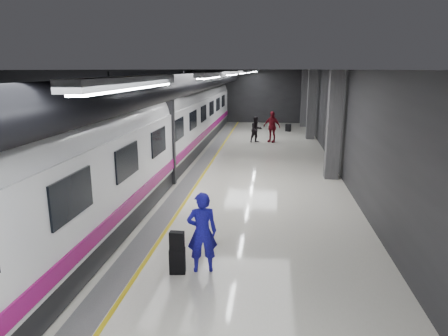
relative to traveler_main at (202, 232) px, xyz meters
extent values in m
plane|color=silver|center=(-0.50, 6.64, -0.94)|extent=(40.00, 40.00, 0.00)
cube|color=black|center=(-0.50, 6.64, 3.56)|extent=(10.00, 40.00, 0.02)
cube|color=#28282B|center=(-0.50, 26.64, 1.31)|extent=(10.00, 0.02, 4.50)
cube|color=#28282B|center=(-5.50, 6.64, 1.31)|extent=(0.02, 40.00, 4.50)
cube|color=#28282B|center=(4.50, 6.64, 1.31)|extent=(0.02, 40.00, 4.50)
cube|color=slate|center=(-1.85, 6.64, -0.94)|extent=(0.65, 39.80, 0.01)
cube|color=gold|center=(-1.45, 6.64, -0.94)|extent=(0.10, 39.80, 0.01)
cylinder|color=black|center=(-1.80, 6.64, 3.01)|extent=(0.80, 38.00, 0.80)
cube|color=silver|center=(0.10, -4.36, 3.46)|extent=(0.22, 2.60, 0.10)
cube|color=silver|center=(0.10, 0.64, 3.46)|extent=(0.22, 2.60, 0.10)
cube|color=silver|center=(0.10, 5.64, 3.46)|extent=(0.22, 2.60, 0.10)
cube|color=silver|center=(0.10, 10.64, 3.46)|extent=(0.22, 2.60, 0.10)
cube|color=silver|center=(0.10, 15.64, 3.46)|extent=(0.22, 2.60, 0.10)
cube|color=silver|center=(0.10, 20.64, 3.46)|extent=(0.22, 2.60, 0.10)
cube|color=silver|center=(0.10, 24.64, 3.46)|extent=(0.22, 2.60, 0.10)
cube|color=#515154|center=(4.05, 8.64, 1.31)|extent=(0.55, 0.55, 4.50)
cube|color=#515154|center=(4.05, 18.64, 1.31)|extent=(0.55, 0.55, 4.50)
cube|color=#515154|center=(4.05, 24.64, 1.31)|extent=(0.55, 0.55, 4.50)
cube|color=black|center=(-3.75, 6.64, -0.59)|extent=(2.80, 38.00, 0.60)
cube|color=white|center=(-3.75, 6.64, 0.81)|extent=(2.90, 38.00, 2.20)
cylinder|color=white|center=(-3.75, 6.64, 1.76)|extent=(2.80, 38.00, 2.80)
cube|color=#890C5E|center=(-2.28, 6.64, 0.01)|extent=(0.04, 38.00, 0.35)
cube|color=black|center=(-3.75, 6.64, 1.06)|extent=(3.05, 0.25, 3.80)
cube|color=black|center=(-2.28, -1.36, 1.21)|extent=(0.05, 1.60, 0.85)
cube|color=black|center=(-2.28, 1.64, 1.21)|extent=(0.05, 1.60, 0.85)
cube|color=black|center=(-2.28, 4.64, 1.21)|extent=(0.05, 1.60, 0.85)
cube|color=black|center=(-2.28, 7.64, 1.21)|extent=(0.05, 1.60, 0.85)
cube|color=black|center=(-2.28, 10.64, 1.21)|extent=(0.05, 1.60, 0.85)
cube|color=black|center=(-2.28, 13.64, 1.21)|extent=(0.05, 1.60, 0.85)
cube|color=black|center=(-2.28, 16.64, 1.21)|extent=(0.05, 1.60, 0.85)
cube|color=black|center=(-2.28, 19.64, 1.21)|extent=(0.05, 1.60, 0.85)
cube|color=black|center=(-2.28, 22.64, 1.21)|extent=(0.05, 1.60, 0.85)
imported|color=#1F1BCC|center=(0.00, 0.00, 0.00)|extent=(0.78, 0.60, 1.89)
cube|color=black|center=(-0.54, -0.18, -0.65)|extent=(0.39, 0.27, 0.59)
cube|color=black|center=(-0.54, -0.21, -0.14)|extent=(0.32, 0.18, 0.43)
imported|color=black|center=(0.53, 16.82, -0.12)|extent=(1.01, 0.95, 1.64)
imported|color=maroon|center=(1.51, 17.06, 0.04)|extent=(1.24, 0.95, 1.96)
cube|color=black|center=(2.73, 21.73, -0.67)|extent=(0.44, 0.37, 0.55)
camera|label=1|loc=(1.49, -8.26, 3.57)|focal=32.00mm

